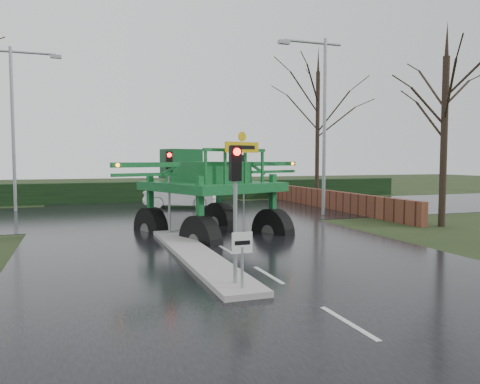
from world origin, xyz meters
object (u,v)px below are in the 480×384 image
object	(u,v)px
traffic_signal_far	(244,168)
crop_sprayer	(196,177)
traffic_signal_near	(235,185)
street_light_right	(320,110)
white_sedan	(181,208)
keep_left_sign	(242,251)
traffic_signal_mid	(169,174)
street_light_left_far	(18,114)

from	to	relation	value
traffic_signal_far	crop_sprayer	size ratio (longest dim) A/B	0.39
traffic_signal_near	street_light_right	distance (m)	16.46
traffic_signal_near	street_light_right	world-z (taller)	street_light_right
crop_sprayer	white_sedan	world-z (taller)	crop_sprayer
keep_left_sign	traffic_signal_mid	xyz separation A→B (m)	(0.00, 8.99, 1.53)
keep_left_sign	street_light_left_far	xyz separation A→B (m)	(-6.89, 21.50, 4.93)
street_light_left_far	white_sedan	xyz separation A→B (m)	(9.78, -1.52, -5.99)
white_sedan	street_light_left_far	bearing A→B (deg)	103.85
keep_left_sign	street_light_right	xyz separation A→B (m)	(9.49, 13.50, 4.93)
traffic_signal_mid	traffic_signal_far	world-z (taller)	same
keep_left_sign	crop_sprayer	bearing A→B (deg)	84.40
crop_sprayer	white_sedan	size ratio (longest dim) A/B	1.91
keep_left_sign	street_light_right	size ratio (longest dim) A/B	0.14
traffic_signal_mid	street_light_right	bearing A→B (deg)	25.40
street_light_right	white_sedan	bearing A→B (deg)	135.59
keep_left_sign	white_sedan	bearing A→B (deg)	81.79
keep_left_sign	traffic_signal_far	bearing A→B (deg)	70.07
crop_sprayer	traffic_signal_mid	bearing A→B (deg)	91.96
traffic_signal_mid	traffic_signal_far	bearing A→B (deg)	58.07
traffic_signal_far	crop_sprayer	xyz separation A→B (m)	(-7.09, -14.24, -0.05)
traffic_signal_mid	white_sedan	world-z (taller)	traffic_signal_mid
traffic_signal_mid	street_light_right	size ratio (longest dim) A/B	0.35
keep_left_sign	street_light_left_far	size ratio (longest dim) A/B	0.14
traffic_signal_near	street_light_right	size ratio (longest dim) A/B	0.35
keep_left_sign	traffic_signal_mid	bearing A→B (deg)	90.00
keep_left_sign	crop_sprayer	world-z (taller)	crop_sprayer
traffic_signal_mid	crop_sprayer	bearing A→B (deg)	-67.59
traffic_signal_mid	white_sedan	size ratio (longest dim) A/B	0.74
keep_left_sign	crop_sprayer	size ratio (longest dim) A/B	0.15
keep_left_sign	traffic_signal_near	bearing A→B (deg)	90.00
traffic_signal_far	street_light_right	xyz separation A→B (m)	(1.69, -8.01, 3.40)
traffic_signal_near	traffic_signal_far	size ratio (longest dim) A/B	1.00
keep_left_sign	traffic_signal_far	xyz separation A→B (m)	(7.80, 21.51, 1.53)
traffic_signal_far	street_light_right	world-z (taller)	street_light_right
street_light_left_far	crop_sprayer	bearing A→B (deg)	-61.88
keep_left_sign	crop_sprayer	distance (m)	7.45
keep_left_sign	traffic_signal_far	size ratio (longest dim) A/B	0.38
keep_left_sign	street_light_left_far	distance (m)	23.11
street_light_left_far	white_sedan	size ratio (longest dim) A/B	2.11
street_light_left_far	traffic_signal_near	bearing A→B (deg)	-71.83
traffic_signal_near	keep_left_sign	bearing A→B (deg)	-90.00
keep_left_sign	traffic_signal_far	distance (m)	22.93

